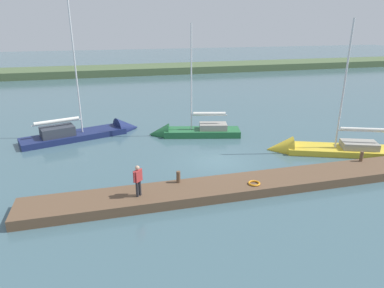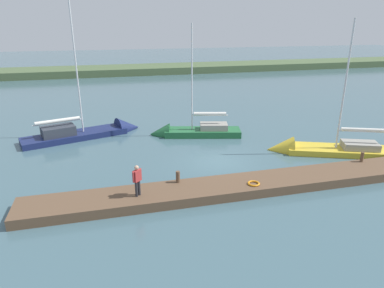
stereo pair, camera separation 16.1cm
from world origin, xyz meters
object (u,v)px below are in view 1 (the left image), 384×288
at_px(mooring_post_far, 178,177).
at_px(person_on_dock, 138,179).
at_px(sailboat_behind_pier, 320,150).
at_px(mooring_post_near, 361,156).
at_px(sailboat_near_dock, 189,133).
at_px(sailboat_far_right, 92,133).
at_px(life_ring_buoy, 254,183).

height_order(mooring_post_far, person_on_dock, person_on_dock).
bearing_deg(sailboat_behind_pier, mooring_post_near, 123.54).
relative_size(mooring_post_far, sailboat_near_dock, 0.07).
bearing_deg(person_on_dock, mooring_post_far, 71.28).
bearing_deg(mooring_post_near, mooring_post_far, 0.00).
bearing_deg(sailboat_behind_pier, sailboat_far_right, -5.15).
height_order(life_ring_buoy, sailboat_behind_pier, sailboat_behind_pier).
xyz_separation_m(mooring_post_near, sailboat_far_right, (16.47, -11.29, -0.61)).
height_order(mooring_post_near, life_ring_buoy, mooring_post_near).
distance_m(mooring_post_near, mooring_post_far, 11.77).
relative_size(sailboat_far_right, sailboat_behind_pier, 1.20).
distance_m(mooring_post_far, sailboat_behind_pier, 11.58).
xyz_separation_m(mooring_post_far, sailboat_far_right, (4.71, -11.29, -0.61)).
distance_m(sailboat_far_right, person_on_dock, 12.58).
bearing_deg(sailboat_far_right, life_ring_buoy, -73.06).
distance_m(mooring_post_near, sailboat_near_dock, 12.84).
height_order(mooring_post_far, sailboat_behind_pier, sailboat_behind_pier).
bearing_deg(sailboat_near_dock, mooring_post_near, 147.16).
bearing_deg(mooring_post_far, sailboat_near_dock, -107.68).
bearing_deg(life_ring_buoy, sailboat_near_dock, -84.95).
relative_size(life_ring_buoy, sailboat_behind_pier, 0.07).
bearing_deg(person_on_dock, sailboat_behind_pier, 65.19).
bearing_deg(sailboat_far_right, mooring_post_near, -51.96).
distance_m(sailboat_near_dock, sailboat_far_right, 7.93).
distance_m(sailboat_behind_pier, person_on_dock, 14.09).
distance_m(mooring_post_far, sailboat_near_dock, 9.82).
relative_size(mooring_post_near, sailboat_behind_pier, 0.06).
bearing_deg(life_ring_buoy, sailboat_behind_pier, -147.84).
xyz_separation_m(sailboat_near_dock, sailboat_far_right, (7.68, -1.95, 0.01)).
distance_m(life_ring_buoy, sailboat_far_right, 15.23).
bearing_deg(sailboat_behind_pier, mooring_post_far, 38.13).
relative_size(sailboat_near_dock, sailboat_far_right, 0.79).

